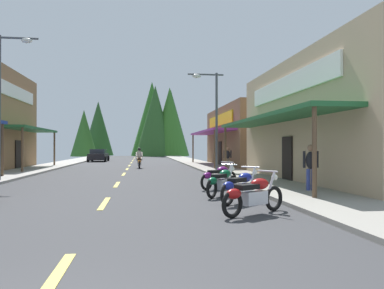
{
  "coord_description": "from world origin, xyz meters",
  "views": [
    {
      "loc": [
        1.06,
        -2.6,
        1.62
      ],
      "look_at": [
        4.26,
        21.11,
        1.78
      ],
      "focal_mm": 34.88,
      "sensor_mm": 36.0,
      "label": 1
    }
  ],
  "objects_px": {
    "motorcycle_parked_right_2": "(222,181)",
    "rider_cruising_lead": "(139,160)",
    "streetlamp_left": "(6,88)",
    "motorcycle_parked_right_1": "(241,186)",
    "motorcycle_parked_right_0": "(253,194)",
    "parked_car_curbside": "(99,155)",
    "motorcycle_parked_right_3": "(219,176)",
    "pedestrian_by_shop": "(311,165)",
    "streetlamp_right": "(211,108)",
    "pedestrian_browsing": "(228,157)"
  },
  "relations": [
    {
      "from": "motorcycle_parked_right_0",
      "to": "motorcycle_parked_right_2",
      "type": "xyz_separation_m",
      "value": [
        -0.02,
        3.41,
        0.0
      ]
    },
    {
      "from": "streetlamp_left",
      "to": "motorcycle_parked_right_1",
      "type": "bearing_deg",
      "value": -39.62
    },
    {
      "from": "streetlamp_left",
      "to": "motorcycle_parked_right_2",
      "type": "bearing_deg",
      "value": -33.9
    },
    {
      "from": "motorcycle_parked_right_0",
      "to": "rider_cruising_lead",
      "type": "relative_size",
      "value": 0.87
    },
    {
      "from": "motorcycle_parked_right_0",
      "to": "motorcycle_parked_right_1",
      "type": "relative_size",
      "value": 1.16
    },
    {
      "from": "motorcycle_parked_right_3",
      "to": "rider_cruising_lead",
      "type": "xyz_separation_m",
      "value": [
        -3.14,
        14.7,
        0.17
      ]
    },
    {
      "from": "pedestrian_by_shop",
      "to": "parked_car_curbside",
      "type": "xyz_separation_m",
      "value": [
        -10.64,
        30.73,
        -0.31
      ]
    },
    {
      "from": "streetlamp_left",
      "to": "pedestrian_by_shop",
      "type": "bearing_deg",
      "value": -25.45
    },
    {
      "from": "rider_cruising_lead",
      "to": "parked_car_curbside",
      "type": "height_order",
      "value": "rider_cruising_lead"
    },
    {
      "from": "motorcycle_parked_right_1",
      "to": "pedestrian_browsing",
      "type": "relative_size",
      "value": 1.01
    },
    {
      "from": "motorcycle_parked_right_1",
      "to": "rider_cruising_lead",
      "type": "xyz_separation_m",
      "value": [
        -3.04,
        18.34,
        0.17
      ]
    },
    {
      "from": "streetlamp_left",
      "to": "streetlamp_right",
      "type": "bearing_deg",
      "value": 17.89
    },
    {
      "from": "streetlamp_right",
      "to": "parked_car_curbside",
      "type": "height_order",
      "value": "streetlamp_right"
    },
    {
      "from": "motorcycle_parked_right_2",
      "to": "parked_car_curbside",
      "type": "bearing_deg",
      "value": 52.47
    },
    {
      "from": "motorcycle_parked_right_1",
      "to": "motorcycle_parked_right_3",
      "type": "relative_size",
      "value": 0.93
    },
    {
      "from": "motorcycle_parked_right_0",
      "to": "motorcycle_parked_right_3",
      "type": "bearing_deg",
      "value": 54.79
    },
    {
      "from": "motorcycle_parked_right_3",
      "to": "parked_car_curbside",
      "type": "bearing_deg",
      "value": 66.3
    },
    {
      "from": "rider_cruising_lead",
      "to": "motorcycle_parked_right_1",
      "type": "bearing_deg",
      "value": -172.28
    },
    {
      "from": "motorcycle_parked_right_0",
      "to": "parked_car_curbside",
      "type": "relative_size",
      "value": 0.43
    },
    {
      "from": "streetlamp_right",
      "to": "pedestrian_browsing",
      "type": "xyz_separation_m",
      "value": [
        2.03,
        4.52,
        -2.95
      ]
    },
    {
      "from": "parked_car_curbside",
      "to": "rider_cruising_lead",
      "type": "bearing_deg",
      "value": -160.64
    },
    {
      "from": "motorcycle_parked_right_1",
      "to": "streetlamp_left",
      "type": "bearing_deg",
      "value": 96.72
    },
    {
      "from": "streetlamp_right",
      "to": "motorcycle_parked_right_2",
      "type": "relative_size",
      "value": 3.43
    },
    {
      "from": "motorcycle_parked_right_0",
      "to": "motorcycle_parked_right_3",
      "type": "distance_m",
      "value": 5.51
    },
    {
      "from": "motorcycle_parked_right_2",
      "to": "rider_cruising_lead",
      "type": "xyz_separation_m",
      "value": [
        -2.82,
        16.79,
        0.17
      ]
    },
    {
      "from": "motorcycle_parked_right_2",
      "to": "rider_cruising_lead",
      "type": "distance_m",
      "value": 17.03
    },
    {
      "from": "motorcycle_parked_right_2",
      "to": "pedestrian_by_shop",
      "type": "relative_size",
      "value": 1.01
    },
    {
      "from": "streetlamp_left",
      "to": "motorcycle_parked_right_3",
      "type": "xyz_separation_m",
      "value": [
        9.09,
        -3.79,
        -3.83
      ]
    },
    {
      "from": "motorcycle_parked_right_3",
      "to": "rider_cruising_lead",
      "type": "distance_m",
      "value": 15.03
    },
    {
      "from": "streetlamp_left",
      "to": "motorcycle_parked_right_0",
      "type": "bearing_deg",
      "value": -46.64
    },
    {
      "from": "motorcycle_parked_right_0",
      "to": "motorcycle_parked_right_2",
      "type": "bearing_deg",
      "value": 58.33
    },
    {
      "from": "streetlamp_left",
      "to": "pedestrian_browsing",
      "type": "distance_m",
      "value": 14.82
    },
    {
      "from": "pedestrian_by_shop",
      "to": "motorcycle_parked_right_2",
      "type": "bearing_deg",
      "value": 93.28
    },
    {
      "from": "motorcycle_parked_right_1",
      "to": "motorcycle_parked_right_2",
      "type": "bearing_deg",
      "value": 54.57
    },
    {
      "from": "motorcycle_parked_right_2",
      "to": "streetlamp_left",
      "type": "bearing_deg",
      "value": 95.02
    },
    {
      "from": "motorcycle_parked_right_1",
      "to": "pedestrian_by_shop",
      "type": "xyz_separation_m",
      "value": [
        2.96,
        1.75,
        0.5
      ]
    },
    {
      "from": "motorcycle_parked_right_1",
      "to": "motorcycle_parked_right_2",
      "type": "height_order",
      "value": "same"
    },
    {
      "from": "streetlamp_left",
      "to": "streetlamp_right",
      "type": "xyz_separation_m",
      "value": [
        10.11,
        3.26,
        -0.44
      ]
    },
    {
      "from": "motorcycle_parked_right_1",
      "to": "parked_car_curbside",
      "type": "bearing_deg",
      "value": 59.64
    },
    {
      "from": "motorcycle_parked_right_0",
      "to": "pedestrian_by_shop",
      "type": "height_order",
      "value": "pedestrian_by_shop"
    },
    {
      "from": "pedestrian_browsing",
      "to": "parked_car_curbside",
      "type": "bearing_deg",
      "value": 56.85
    },
    {
      "from": "motorcycle_parked_right_0",
      "to": "parked_car_curbside",
      "type": "xyz_separation_m",
      "value": [
        -7.47,
        34.34,
        0.2
      ]
    },
    {
      "from": "motorcycle_parked_right_1",
      "to": "rider_cruising_lead",
      "type": "relative_size",
      "value": 0.75
    },
    {
      "from": "motorcycle_parked_right_3",
      "to": "parked_car_curbside",
      "type": "height_order",
      "value": "parked_car_curbside"
    },
    {
      "from": "pedestrian_browsing",
      "to": "rider_cruising_lead",
      "type": "bearing_deg",
      "value": 87.97
    },
    {
      "from": "rider_cruising_lead",
      "to": "motorcycle_parked_right_3",
      "type": "bearing_deg",
      "value": -169.62
    },
    {
      "from": "pedestrian_by_shop",
      "to": "streetlamp_right",
      "type": "bearing_deg",
      "value": 11.29
    },
    {
      "from": "streetlamp_right",
      "to": "motorcycle_parked_right_1",
      "type": "distance_m",
      "value": 11.28
    },
    {
      "from": "streetlamp_right",
      "to": "motorcycle_parked_right_3",
      "type": "xyz_separation_m",
      "value": [
        -1.02,
        -7.06,
        -3.39
      ]
    },
    {
      "from": "streetlamp_left",
      "to": "motorcycle_parked_right_1",
      "type": "height_order",
      "value": "streetlamp_left"
    }
  ]
}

